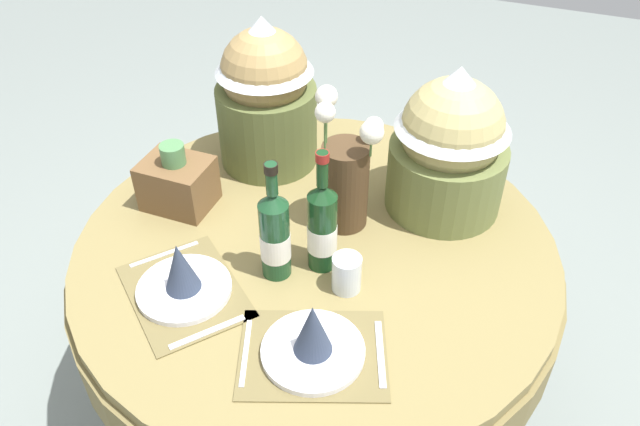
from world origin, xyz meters
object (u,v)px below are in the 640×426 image
tumbler_near_left (347,273)px  woven_basket_side_left (178,182)px  gift_tub_back_right (451,138)px  place_setting_right (313,341)px  dining_table (316,276)px  gift_tub_back_left (266,89)px  flower_vase (346,176)px  wine_bottle_right (275,234)px  place_setting_left (182,279)px  wine_bottle_left (322,226)px

tumbler_near_left → woven_basket_side_left: woven_basket_side_left is taller
tumbler_near_left → gift_tub_back_right: gift_tub_back_right is taller
place_setting_right → tumbler_near_left: (-0.00, 0.23, 0.00)m
dining_table → gift_tub_back_left: gift_tub_back_left is taller
flower_vase → gift_tub_back_right: (0.24, 0.18, 0.07)m
gift_tub_back_right → woven_basket_side_left: 0.79m
place_setting_right → wine_bottle_right: (-0.19, 0.22, 0.08)m
gift_tub_back_left → woven_basket_side_left: 0.39m
woven_basket_side_left → flower_vase: bearing=11.8°
place_setting_left → woven_basket_side_left: woven_basket_side_left is taller
dining_table → wine_bottle_right: 0.30m
tumbler_near_left → gift_tub_back_right: size_ratio=0.23×
wine_bottle_right → place_setting_left: bearing=-140.7°
place_setting_right → flower_vase: size_ratio=0.97×
flower_vase → tumbler_near_left: (0.09, -0.25, -0.11)m
place_setting_right → gift_tub_back_left: 0.83m
gift_tub_back_left → gift_tub_back_right: 0.58m
wine_bottle_right → gift_tub_back_right: size_ratio=0.77×
flower_vase → wine_bottle_right: 0.28m
place_setting_left → tumbler_near_left: (0.38, 0.17, 0.00)m
tumbler_near_left → place_setting_left: bearing=-156.3°
flower_vase → wine_bottle_right: bearing=-110.3°
place_setting_left → flower_vase: flower_vase is taller
flower_vase → gift_tub_back_right: 0.31m
place_setting_right → woven_basket_side_left: 0.69m
dining_table → flower_vase: 0.31m
place_setting_left → dining_table: bearing=51.0°
wine_bottle_right → dining_table: bearing=69.8°
tumbler_near_left → gift_tub_back_left: (-0.43, 0.46, 0.20)m
wine_bottle_left → woven_basket_side_left: 0.49m
dining_table → tumbler_near_left: (0.14, -0.13, 0.18)m
dining_table → woven_basket_side_left: woven_basket_side_left is taller
dining_table → place_setting_left: (-0.24, -0.30, 0.18)m
place_setting_left → place_setting_right: bearing=-9.4°
dining_table → tumbler_near_left: bearing=-43.9°
place_setting_left → wine_bottle_left: bearing=38.0°
tumbler_near_left → gift_tub_back_right: 0.49m
tumbler_near_left → gift_tub_back_left: size_ratio=0.21×
wine_bottle_left → woven_basket_side_left: wine_bottle_left is taller
place_setting_left → place_setting_right: size_ratio=1.04×
flower_vase → gift_tub_back_right: bearing=37.1°
tumbler_near_left → gift_tub_back_left: 0.66m
gift_tub_back_right → tumbler_near_left: bearing=-108.9°
place_setting_left → woven_basket_side_left: (-0.20, 0.31, 0.03)m
tumbler_near_left → flower_vase: bearing=110.7°
wine_bottle_right → flower_vase: bearing=69.7°
tumbler_near_left → woven_basket_side_left: bearing=165.7°
flower_vase → woven_basket_side_left: flower_vase is taller
dining_table → flower_vase: (0.04, 0.12, 0.29)m
gift_tub_back_right → wine_bottle_right: bearing=-127.3°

